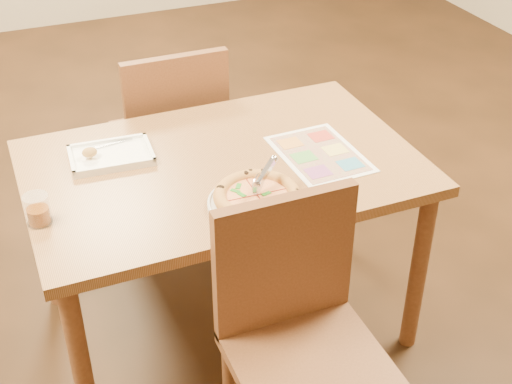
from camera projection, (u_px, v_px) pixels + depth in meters
name	position (u px, v px, depth m)	size (l,w,h in m)	color
dining_table	(223.00, 184.00, 2.43)	(1.30, 0.85, 0.72)	#99673D
chair_near	(297.00, 312.00, 2.00)	(0.42, 0.42, 0.47)	brown
chair_far	(173.00, 124.00, 2.93)	(0.42, 0.42, 0.47)	brown
plate	(256.00, 203.00, 2.17)	(0.30, 0.30, 0.02)	silver
pizza	(257.00, 196.00, 2.16)	(0.27, 0.27, 0.04)	gold
pizza_cutter	(264.00, 175.00, 2.16)	(0.12, 0.09, 0.08)	silver
appetizer_tray	(110.00, 156.00, 2.40)	(0.29, 0.21, 0.05)	white
glass_tumbler	(38.00, 211.00, 2.08)	(0.07, 0.07, 0.09)	#773709
menu	(320.00, 154.00, 2.42)	(0.26, 0.36, 0.01)	white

